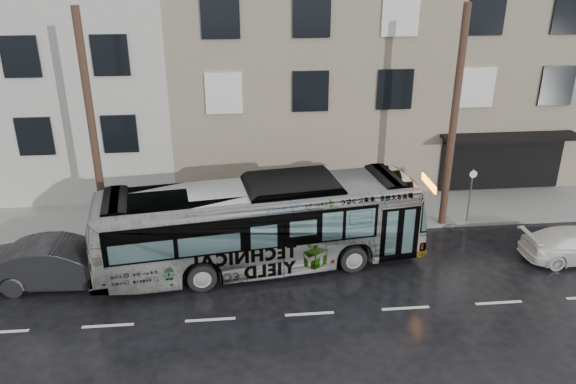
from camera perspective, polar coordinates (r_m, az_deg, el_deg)
The scene contains 8 objects.
ground at distance 20.73m, azimuth 1.27°, elevation -8.29°, with size 120.00×120.00×0.00m, color black.
sidewalk at distance 24.98m, azimuth -0.07°, elevation -2.31°, with size 90.00×3.60×0.15m, color gray.
building_taupe at distance 31.55m, azimuth 7.82°, elevation 13.24°, with size 20.00×12.00×11.00m, color gray.
utility_pole_front at distance 23.42m, azimuth 16.49°, elevation 6.94°, with size 0.30×0.30×9.00m, color #4E3427.
utility_pole_rear at distance 22.38m, azimuth -19.24°, elevation 5.86°, with size 0.30×0.30×9.00m, color #4E3427.
sign_post at distance 24.90m, azimuth 17.99°, elevation -0.38°, with size 0.06×0.06×2.40m, color slate.
bus at distance 20.50m, azimuth -2.79°, elevation -3.35°, with size 2.81×12.02×3.35m, color #B2B2B2.
dark_sedan at distance 21.24m, azimuth -21.89°, elevation -6.74°, with size 1.75×5.01×1.65m, color black.
Camera 1 is at (-2.20, -17.56, 10.80)m, focal length 35.00 mm.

